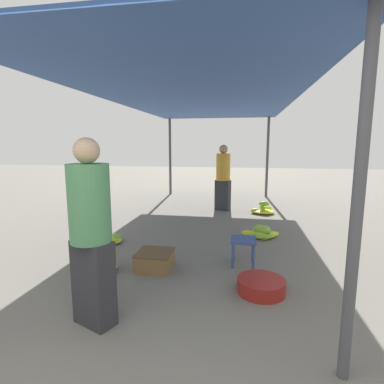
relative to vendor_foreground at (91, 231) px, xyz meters
The scene contains 14 objects.
ground_plane 1.19m from the vendor_foreground, 50.88° to the right, with size 40.00×40.00×0.00m, color slate.
canopy_post_front_right 2.12m from the vendor_foreground, ahead, with size 0.08×0.08×2.49m, color #4C4C51.
canopy_post_back_left 7.40m from the vendor_foreground, 98.34° to the left, with size 0.08×0.08×2.49m, color #4C4C51.
canopy_post_back_right 7.60m from the vendor_foreground, 74.22° to the left, with size 0.08×0.08×2.49m, color #4C4C51.
canopy_tarp 3.89m from the vendor_foreground, 81.92° to the left, with size 3.54×8.02×0.04m, color #33569E.
vendor_foreground is the anchor object (origin of this frame).
stool 2.18m from the vendor_foreground, 50.02° to the left, with size 0.34×0.34×0.38m.
basin_black 1.95m from the vendor_foreground, 28.79° to the left, with size 0.54×0.54×0.16m.
banana_pile_left_0 1.43m from the vendor_foreground, 114.71° to the left, with size 0.43×0.54×0.26m.
banana_pile_left_1 2.48m from the vendor_foreground, 111.73° to the left, with size 0.44×0.40×0.15m.
banana_pile_right_0 3.48m from the vendor_foreground, 60.43° to the left, with size 0.73×0.62×0.23m.
banana_pile_right_1 5.27m from the vendor_foreground, 69.61° to the left, with size 0.56×0.48×0.29m.
crate_near 1.51m from the vendor_foreground, 81.62° to the left, with size 0.46×0.46×0.24m.
shopper_walking_mid 5.16m from the vendor_foreground, 80.73° to the left, with size 0.45×0.45×1.64m.
Camera 1 is at (0.82, -1.77, 1.65)m, focal length 28.00 mm.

